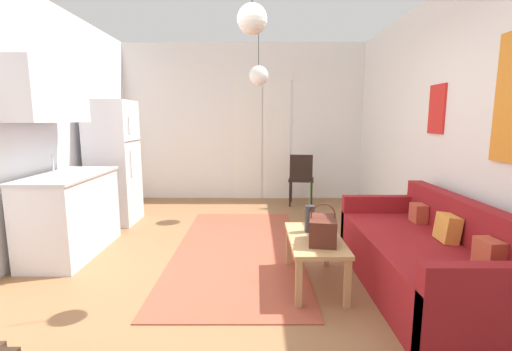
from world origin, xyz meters
name	(u,v)px	position (x,y,z in m)	size (l,w,h in m)	color
ground_plane	(234,281)	(0.00, 0.00, -0.05)	(4.94, 7.38, 0.10)	#8E603D
wall_back	(246,123)	(0.01, 3.44, 1.40)	(4.54, 0.13, 2.83)	white
wall_right	(484,125)	(2.22, -0.01, 1.42)	(0.12, 6.98, 2.83)	white
area_rug	(239,249)	(0.02, 0.69, 0.01)	(1.40, 3.00, 0.01)	#9E4733
couch	(430,261)	(1.69, -0.29, 0.28)	(0.87, 1.96, 0.80)	maroon
coffee_table	(316,244)	(0.74, -0.15, 0.37)	(0.46, 0.91, 0.44)	tan
bamboo_vase	(311,219)	(0.72, 0.01, 0.56)	(0.09, 0.09, 0.47)	#2D2D33
handbag	(324,230)	(0.78, -0.28, 0.55)	(0.27, 0.37, 0.34)	#512319
refrigerator	(115,163)	(-1.79, 1.80, 0.87)	(0.60, 0.64, 1.73)	white
kitchen_counter	(68,184)	(-1.84, 0.60, 0.78)	(0.60, 1.25, 2.05)	silver
accent_chair	(303,177)	(0.99, 2.78, 0.50)	(0.48, 0.46, 0.89)	black
pendant_lamp_near	(254,19)	(0.19, -0.31, 2.22)	(0.23, 0.23, 0.72)	black
pendant_lamp_far	(260,76)	(0.26, 2.13, 2.10)	(0.29, 0.29, 0.87)	black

